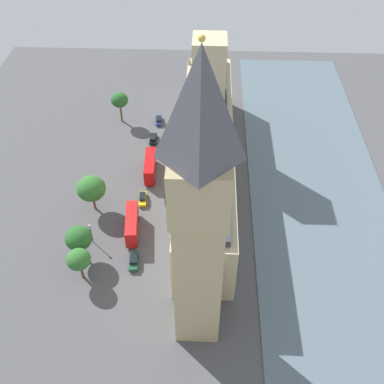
{
  "coord_description": "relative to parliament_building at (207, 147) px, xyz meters",
  "views": [
    {
      "loc": [
        -1.89,
        85.93,
        76.9
      ],
      "look_at": [
        1.0,
        14.4,
        8.77
      ],
      "focal_mm": 42.16,
      "sensor_mm": 36.0,
      "label": 1
    }
  ],
  "objects": [
    {
      "name": "street_lamp_slot_12",
      "position": [
        24.61,
        23.86,
        -4.89
      ],
      "size": [
        0.56,
        0.56,
        5.69
      ],
      "color": "black",
      "rests_on": "ground"
    },
    {
      "name": "double_decker_bus_trailing",
      "position": [
        16.22,
        20.42,
        -6.28
      ],
      "size": [
        3.55,
        10.7,
        4.75
      ],
      "rotation": [
        0.0,
        0.0,
        0.1
      ],
      "color": "red",
      "rests_on": "ground"
    },
    {
      "name": "river_thames",
      "position": [
        -27.57,
        1.65,
        -8.79
      ],
      "size": [
        33.13,
        127.95,
        0.25
      ],
      "primitive_type": "cube",
      "color": "slate",
      "rests_on": "ground"
    },
    {
      "name": "double_decker_bus_under_trees",
      "position": [
        14.31,
        0.48,
        -6.28
      ],
      "size": [
        3.08,
        10.62,
        4.75
      ],
      "rotation": [
        0.0,
        0.0,
        3.19
      ],
      "color": "#B20C0F",
      "rests_on": "ground"
    },
    {
      "name": "clock_tower",
      "position": [
        0.91,
        42.78,
        20.42
      ],
      "size": [
        8.77,
        8.77,
        56.7
      ],
      "color": "tan",
      "rests_on": "ground"
    },
    {
      "name": "plane_tree_leading",
      "position": [
        24.78,
        33.25,
        -3.07
      ],
      "size": [
        4.85,
        4.85,
        7.96
      ],
      "color": "brown",
      "rests_on": "ground"
    },
    {
      "name": "pedestrian_midblock",
      "position": [
        8.7,
        8.08,
        -8.22
      ],
      "size": [
        0.63,
        0.54,
        1.55
      ],
      "rotation": [
        0.0,
        0.0,
        1.86
      ],
      "color": "navy",
      "rests_on": "ground"
    },
    {
      "name": "plane_tree_by_river_gate",
      "position": [
        25.32,
        -22.84,
        -1.71
      ],
      "size": [
        4.92,
        4.92,
        9.37
      ],
      "color": "brown",
      "rests_on": "ground"
    },
    {
      "name": "plane_tree_slot_10",
      "position": [
        25.91,
        27.98,
        -2.86
      ],
      "size": [
        5.63,
        5.63,
        8.48
      ],
      "color": "brown",
      "rests_on": "ground"
    },
    {
      "name": "pedestrian_kerbside",
      "position": [
        8.9,
        -19.05,
        -8.21
      ],
      "size": [
        0.55,
        0.64,
        1.58
      ],
      "rotation": [
        0.0,
        0.0,
        5.98
      ],
      "color": "navy",
      "rests_on": "ground"
    },
    {
      "name": "car_dark_green_opposite_hall",
      "position": [
        14.78,
        29.32,
        -8.03
      ],
      "size": [
        2.19,
        4.85,
        1.74
      ],
      "rotation": [
        0.0,
        0.0,
        0.08
      ],
      "color": "#19472D",
      "rests_on": "ground"
    },
    {
      "name": "car_blue_corner",
      "position": [
        14.33,
        -22.56,
        -8.03
      ],
      "size": [
        2.15,
        4.68,
        1.74
      ],
      "rotation": [
        0.0,
        0.0,
        3.23
      ],
      "color": "navy",
      "rests_on": "ground"
    },
    {
      "name": "car_black_far_end",
      "position": [
        15.04,
        -13.46,
        -8.03
      ],
      "size": [
        2.07,
        4.75,
        1.74
      ],
      "rotation": [
        0.0,
        0.0,
        3.17
      ],
      "color": "black",
      "rests_on": "ground"
    },
    {
      "name": "car_yellow_cab_near_tower",
      "position": [
        15.16,
        10.52,
        -8.03
      ],
      "size": [
        2.13,
        4.84,
        1.74
      ],
      "rotation": [
        0.0,
        0.0,
        0.09
      ],
      "color": "gold",
      "rests_on": "ground"
    },
    {
      "name": "plane_tree_slot_11",
      "position": [
        26.2,
        13.43,
        -2.46
      ],
      "size": [
        6.65,
        6.65,
        9.31
      ],
      "color": "brown",
      "rests_on": "ground"
    },
    {
      "name": "ground_plane",
      "position": [
        1.99,
        1.65,
        -8.92
      ],
      "size": [
        142.16,
        142.16,
        0.0
      ],
      "primitive_type": "plane",
      "color": "#4C4C4F"
    },
    {
      "name": "parliament_building",
      "position": [
        0.0,
        0.0,
        0.0
      ],
      "size": [
        12.44,
        72.16,
        31.51
      ],
      "color": "#CCBA8E",
      "rests_on": "ground"
    }
  ]
}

